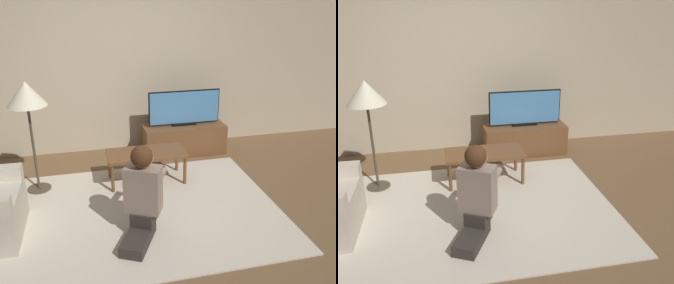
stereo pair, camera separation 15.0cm
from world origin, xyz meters
The scene contains 8 objects.
ground_plane centered at (0.00, 0.00, 0.00)m, with size 10.00×10.00×0.00m, color brown.
wall_back centered at (0.00, 1.93, 1.30)m, with size 10.00×0.06×2.60m.
rug centered at (0.00, 0.00, 0.01)m, with size 2.89×2.23×0.02m.
tv_stand centered at (0.85, 1.48, 0.22)m, with size 1.20×0.44×0.44m.
tv centered at (0.85, 1.49, 0.70)m, with size 1.05×0.08×0.51m.
coffee_table centered at (0.14, 0.69, 0.36)m, with size 0.97×0.47×0.41m.
floor_lamp centered at (-1.17, 0.78, 1.15)m, with size 0.44×0.44×1.34m.
person_kneeling centered at (-0.10, -0.41, 0.48)m, with size 0.60×0.87×0.94m.
Camera 1 is at (-0.60, -3.49, 2.23)m, focal length 40.00 mm.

